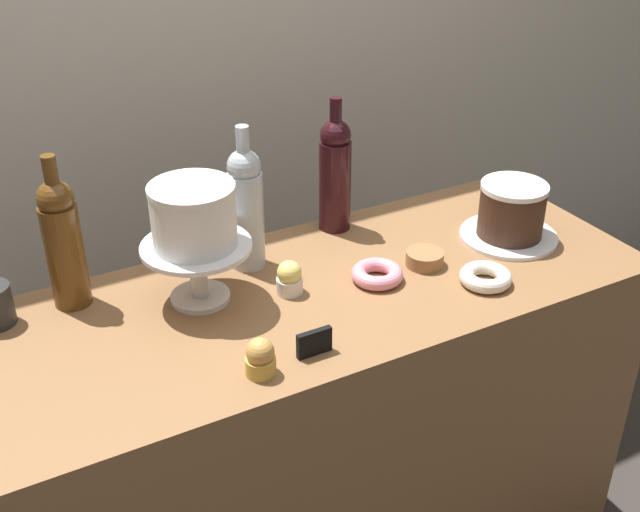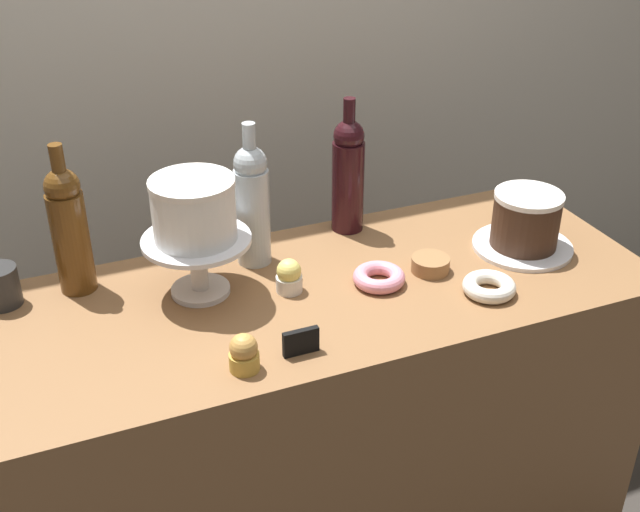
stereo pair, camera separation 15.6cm
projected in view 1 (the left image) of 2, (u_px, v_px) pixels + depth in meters
The scene contains 15 objects.
back_wall at pixel (168, 14), 2.15m from camera, with size 6.00×0.05×2.60m.
display_counter at pixel (320, 448), 1.91m from camera, with size 1.44×0.56×0.90m.
cake_stand_pedestal at pixel (197, 262), 1.61m from camera, with size 0.22×0.22×0.13m.
white_layer_cake at pixel (193, 216), 1.56m from camera, with size 0.17×0.17×0.13m.
silver_serving_platter at pixel (508, 236), 1.89m from camera, with size 0.23×0.23×0.01m.
chocolate_round_cake at pixel (512, 210), 1.85m from camera, with size 0.15×0.15×0.13m.
wine_bottle_dark_red at pixel (335, 172), 1.86m from camera, with size 0.08×0.08×0.33m.
wine_bottle_clear at pixel (246, 206), 1.71m from camera, with size 0.08×0.08×0.33m.
wine_bottle_amber at pixel (63, 241), 1.57m from camera, with size 0.08×0.08×0.33m.
cupcake_lemon at pixel (289, 278), 1.66m from camera, with size 0.06×0.06×0.07m.
cupcake_caramel at pixel (260, 358), 1.42m from camera, with size 0.06×0.06×0.07m.
donut_pink at pixel (377, 274), 1.71m from camera, with size 0.11×0.11×0.03m.
donut_sugar at pixel (486, 277), 1.70m from camera, with size 0.11×0.11×0.03m.
cookie_stack at pixel (425, 258), 1.77m from camera, with size 0.08×0.08×0.03m.
price_sign_chalkboard at pixel (314, 343), 1.48m from camera, with size 0.07×0.01×0.05m.
Camera 1 is at (-0.69, -1.26, 1.80)m, focal length 44.85 mm.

